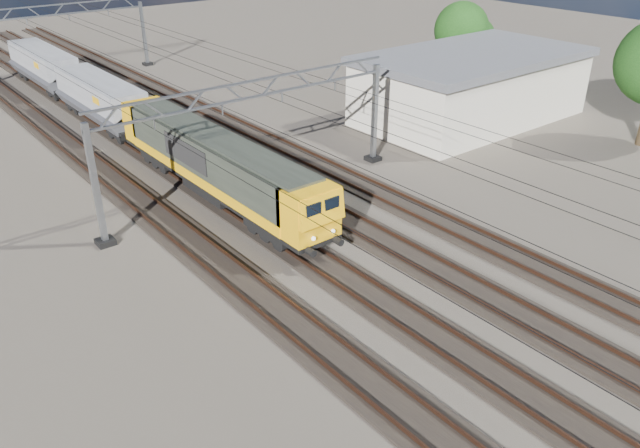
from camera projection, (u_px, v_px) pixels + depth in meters
ground at (297, 220)px, 35.04m from camera, size 160.00×160.00×0.00m
track_outer_west at (203, 252)px, 31.68m from camera, size 2.60×140.00×0.30m
track_loco at (268, 229)px, 33.90m from camera, size 2.60×140.00×0.30m
track_inner_east at (325, 209)px, 36.12m from camera, size 2.60×140.00×0.30m
track_outer_east at (375, 191)px, 38.33m from camera, size 2.60×140.00×0.30m
catenary_gantry_mid at (255, 135)px, 36.02m from camera, size 19.90×0.90×7.11m
catenary_gantry_far at (52, 39)px, 60.97m from camera, size 19.90×0.90×7.11m
overhead_wires at (217, 89)px, 37.94m from camera, size 12.03×140.00×0.53m
locomotive at (214, 162)px, 36.60m from camera, size 2.76×21.10×3.62m
hopper_wagon_lead at (100, 97)px, 48.91m from camera, size 3.38×13.00×3.25m
hopper_wagon_mid at (43, 64)px, 58.76m from camera, size 3.38×13.00×3.25m
industrial_shed at (471, 86)px, 50.14m from camera, size 18.60×10.60×5.40m
tree_far at (465, 32)px, 59.14m from camera, size 5.60×5.20×7.70m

